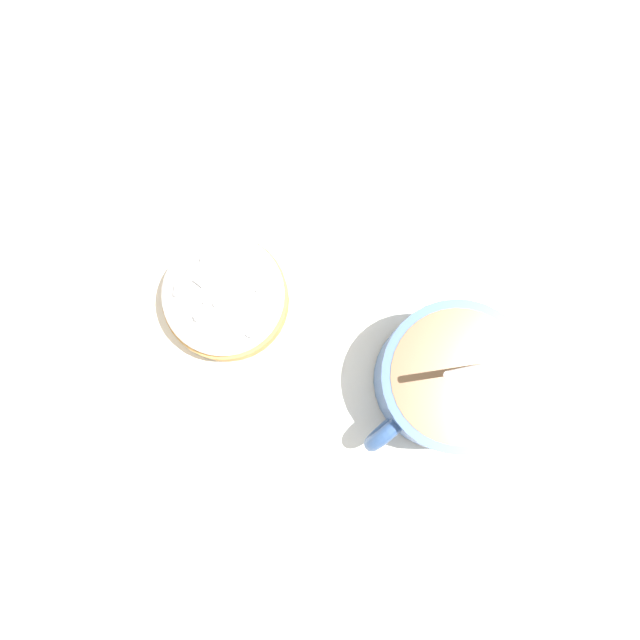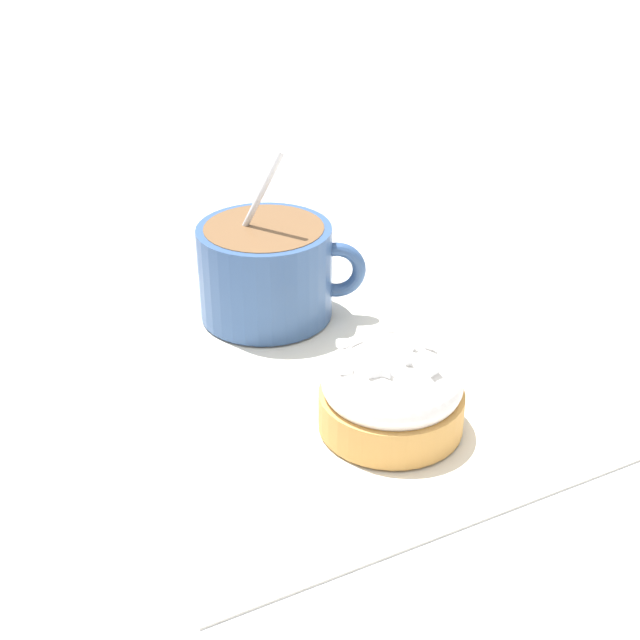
{
  "view_description": "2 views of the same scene",
  "coord_description": "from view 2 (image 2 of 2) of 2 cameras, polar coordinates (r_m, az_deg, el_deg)",
  "views": [
    {
      "loc": [
        0.01,
        -0.04,
        0.48
      ],
      "look_at": [
        -0.01,
        0.01,
        0.03
      ],
      "focal_mm": 42.0,
      "sensor_mm": 36.0,
      "label": 1
    },
    {
      "loc": [
        -0.39,
        0.23,
        0.29
      ],
      "look_at": [
        -0.0,
        0.0,
        0.03
      ],
      "focal_mm": 50.0,
      "sensor_mm": 36.0,
      "label": 2
    }
  ],
  "objects": [
    {
      "name": "ground_plane",
      "position": [
        0.54,
        0.16,
        -3.09
      ],
      "size": [
        3.0,
        3.0,
        0.0
      ],
      "primitive_type": "plane",
      "color": "#B2B2B7"
    },
    {
      "name": "frosted_pastry",
      "position": [
        0.48,
        4.74,
        -4.54
      ],
      "size": [
        0.08,
        0.08,
        0.05
      ],
      "color": "#D19347",
      "rests_on": "paper_napkin"
    },
    {
      "name": "paper_napkin",
      "position": [
        0.54,
        0.16,
        -2.95
      ],
      "size": [
        0.32,
        0.29,
        0.0
      ],
      "color": "white",
      "rests_on": "ground_plane"
    },
    {
      "name": "coffee_cup",
      "position": [
        0.58,
        -3.64,
        3.32
      ],
      "size": [
        0.09,
        0.1,
        0.12
      ],
      "color": "#335184",
      "rests_on": "paper_napkin"
    }
  ]
}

